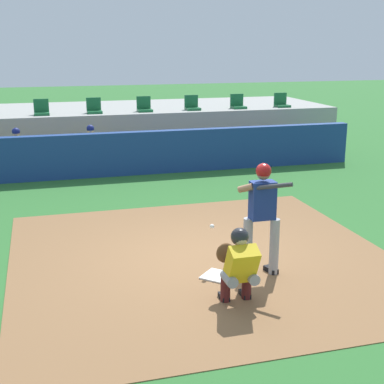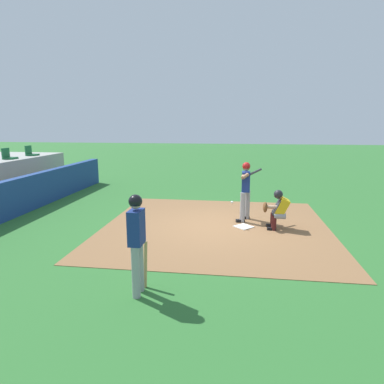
{
  "view_description": "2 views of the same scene",
  "coord_description": "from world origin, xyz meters",
  "px_view_note": "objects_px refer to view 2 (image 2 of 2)",
  "views": [
    {
      "loc": [
        -2.54,
        -8.35,
        3.57
      ],
      "look_at": [
        0.0,
        0.7,
        1.0
      ],
      "focal_mm": 51.23,
      "sensor_mm": 36.0,
      "label": 1
    },
    {
      "loc": [
        -9.29,
        -0.58,
        2.94
      ],
      "look_at": [
        0.0,
        0.7,
        1.0
      ],
      "focal_mm": 31.17,
      "sensor_mm": 36.0,
      "label": 2
    }
  ],
  "objects_px": {
    "home_plate": "(244,227)",
    "batter_at_plate": "(246,188)",
    "stadium_seat_6": "(8,156)",
    "on_deck_batter": "(137,238)",
    "stadium_seat_7": "(31,153)",
    "catcher_crouched": "(277,208)"
  },
  "relations": [
    {
      "from": "on_deck_batter",
      "to": "stadium_seat_7",
      "type": "relative_size",
      "value": 3.72
    },
    {
      "from": "home_plate",
      "to": "catcher_crouched",
      "type": "xyz_separation_m",
      "value": [
        -0.01,
        -0.92,
        0.58
      ]
    },
    {
      "from": "home_plate",
      "to": "on_deck_batter",
      "type": "xyz_separation_m",
      "value": [
        -4.09,
        1.88,
        1.0
      ]
    },
    {
      "from": "stadium_seat_7",
      "to": "on_deck_batter",
      "type": "bearing_deg",
      "value": -139.67
    },
    {
      "from": "stadium_seat_6",
      "to": "stadium_seat_7",
      "type": "height_order",
      "value": "same"
    },
    {
      "from": "batter_at_plate",
      "to": "stadium_seat_6",
      "type": "xyz_separation_m",
      "value": [
        3.37,
        10.22,
        0.5
      ]
    },
    {
      "from": "batter_at_plate",
      "to": "stadium_seat_7",
      "type": "bearing_deg",
      "value": 63.93
    },
    {
      "from": "home_plate",
      "to": "stadium_seat_6",
      "type": "height_order",
      "value": "stadium_seat_6"
    },
    {
      "from": "batter_at_plate",
      "to": "stadium_seat_7",
      "type": "relative_size",
      "value": 3.76
    },
    {
      "from": "home_plate",
      "to": "catcher_crouched",
      "type": "distance_m",
      "value": 1.09
    },
    {
      "from": "on_deck_batter",
      "to": "batter_at_plate",
      "type": "bearing_deg",
      "value": -21.89
    },
    {
      "from": "home_plate",
      "to": "stadium_seat_7",
      "type": "bearing_deg",
      "value": 60.81
    },
    {
      "from": "catcher_crouched",
      "to": "batter_at_plate",
      "type": "bearing_deg",
      "value": 51.6
    },
    {
      "from": "on_deck_batter",
      "to": "stadium_seat_6",
      "type": "distance_m",
      "value": 11.64
    },
    {
      "from": "catcher_crouched",
      "to": "stadium_seat_6",
      "type": "xyz_separation_m",
      "value": [
        4.07,
        11.1,
        0.93
      ]
    },
    {
      "from": "on_deck_batter",
      "to": "stadium_seat_7",
      "type": "bearing_deg",
      "value": 40.33
    },
    {
      "from": "home_plate",
      "to": "batter_at_plate",
      "type": "height_order",
      "value": "batter_at_plate"
    },
    {
      "from": "stadium_seat_6",
      "to": "catcher_crouched",
      "type": "bearing_deg",
      "value": -110.14
    },
    {
      "from": "home_plate",
      "to": "batter_at_plate",
      "type": "relative_size",
      "value": 0.24
    },
    {
      "from": "catcher_crouched",
      "to": "home_plate",
      "type": "bearing_deg",
      "value": 89.58
    },
    {
      "from": "on_deck_batter",
      "to": "stadium_seat_6",
      "type": "bearing_deg",
      "value": 45.52
    },
    {
      "from": "batter_at_plate",
      "to": "stadium_seat_6",
      "type": "relative_size",
      "value": 3.76
    }
  ]
}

